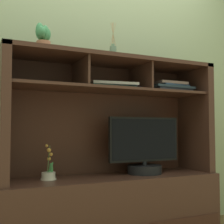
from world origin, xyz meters
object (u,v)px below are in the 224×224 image
(magazine_stack_centre, at_px, (167,88))
(potted_orchid, at_px, (49,174))
(potted_succulent, at_px, (43,37))
(diffuser_bottle, at_px, (113,52))
(magazine_stack_left, at_px, (112,86))
(media_console, at_px, (112,189))
(tv_monitor, at_px, (144,151))

(magazine_stack_centre, bearing_deg, potted_orchid, -179.48)
(potted_orchid, relative_size, potted_succulent, 1.27)
(diffuser_bottle, bearing_deg, magazine_stack_left, 77.12)
(magazine_stack_left, height_order, magazine_stack_centre, magazine_stack_centre)
(potted_orchid, relative_size, diffuser_bottle, 0.88)
(magazine_stack_centre, height_order, potted_succulent, potted_succulent)
(potted_succulent, bearing_deg, magazine_stack_left, 4.77)
(potted_orchid, xyz_separation_m, diffuser_bottle, (0.48, -0.03, 0.91))
(magazine_stack_left, relative_size, magazine_stack_centre, 1.03)
(media_console, relative_size, diffuser_bottle, 5.89)
(media_console, height_order, potted_succulent, potted_succulent)
(media_console, height_order, potted_orchid, media_console)
(potted_orchid, bearing_deg, media_console, -0.77)
(tv_monitor, xyz_separation_m, magazine_stack_left, (-0.27, 0.04, 0.51))
(diffuser_bottle, xyz_separation_m, potted_succulent, (-0.54, -0.01, 0.05))
(potted_orchid, distance_m, magazine_stack_centre, 1.21)
(media_console, height_order, magazine_stack_centre, media_console)
(diffuser_bottle, bearing_deg, magazine_stack_centre, 4.63)
(potted_orchid, distance_m, potted_succulent, 0.96)
(magazine_stack_centre, relative_size, potted_succulent, 2.11)
(tv_monitor, bearing_deg, diffuser_bottle, 179.81)
(magazine_stack_left, bearing_deg, magazine_stack_centre, 0.34)
(tv_monitor, height_order, potted_succulent, potted_succulent)
(tv_monitor, relative_size, magazine_stack_centre, 1.49)
(tv_monitor, xyz_separation_m, magazine_stack_centre, (0.26, 0.04, 0.53))
(magazine_stack_centre, height_order, diffuser_bottle, diffuser_bottle)
(tv_monitor, xyz_separation_m, diffuser_bottle, (-0.28, 0.00, 0.78))
(tv_monitor, bearing_deg, media_console, 174.10)
(media_console, distance_m, magazine_stack_left, 0.79)
(tv_monitor, distance_m, potted_orchid, 0.77)
(media_console, xyz_separation_m, potted_orchid, (-0.48, 0.01, 0.14))
(magazine_stack_left, height_order, potted_succulent, potted_succulent)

